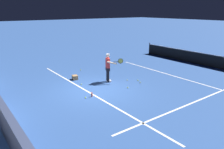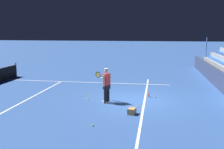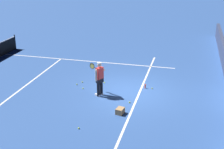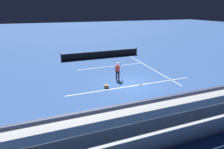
{
  "view_description": "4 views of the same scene",
  "coord_description": "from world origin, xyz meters",
  "px_view_note": "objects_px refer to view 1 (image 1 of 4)",
  "views": [
    {
      "loc": [
        9.44,
        -5.93,
        4.21
      ],
      "look_at": [
        0.79,
        0.46,
        0.99
      ],
      "focal_mm": 35.0,
      "sensor_mm": 36.0,
      "label": 1
    },
    {
      "loc": [
        -13.11,
        -1.0,
        3.5
      ],
      "look_at": [
        -1.02,
        1.03,
        1.46
      ],
      "focal_mm": 42.0,
      "sensor_mm": 36.0,
      "label": 2
    },
    {
      "loc": [
        -14.18,
        -2.75,
        6.45
      ],
      "look_at": [
        -0.96,
        0.67,
        1.23
      ],
      "focal_mm": 50.0,
      "sensor_mm": 36.0,
      "label": 3
    },
    {
      "loc": [
        -6.58,
        -13.35,
        6.51
      ],
      "look_at": [
        -1.48,
        1.05,
        0.72
      ],
      "focal_mm": 28.0,
      "sensor_mm": 36.0,
      "label": 4
    }
  ],
  "objects_px": {
    "tennis_player": "(108,67)",
    "tennis_ball_by_box": "(128,88)",
    "tennis_ball_stray_back": "(138,80)",
    "tennis_net": "(200,58)",
    "tennis_ball_midcourt": "(81,70)",
    "tennis_ball_on_baseline": "(140,82)",
    "tennis_ball_far_right": "(85,98)",
    "tennis_ball_far_left": "(81,84)",
    "water_bottle": "(92,95)",
    "ball_box_cardboard": "(75,77)",
    "tennis_ball_near_player": "(127,80)"
  },
  "relations": [
    {
      "from": "tennis_player",
      "to": "tennis_ball_by_box",
      "type": "xyz_separation_m",
      "value": [
        1.56,
        0.21,
        -0.86
      ]
    },
    {
      "from": "tennis_ball_stray_back",
      "to": "tennis_net",
      "type": "xyz_separation_m",
      "value": [
        -0.17,
        6.79,
        0.46
      ]
    },
    {
      "from": "tennis_ball_midcourt",
      "to": "tennis_ball_on_baseline",
      "type": "distance_m",
      "value": 4.84
    },
    {
      "from": "tennis_ball_far_right",
      "to": "tennis_net",
      "type": "height_order",
      "value": "tennis_net"
    },
    {
      "from": "tennis_ball_far_right",
      "to": "tennis_ball_by_box",
      "type": "distance_m",
      "value": 2.61
    },
    {
      "from": "tennis_ball_far_right",
      "to": "tennis_ball_far_left",
      "type": "xyz_separation_m",
      "value": [
        -1.9,
        0.8,
        0.0
      ]
    },
    {
      "from": "tennis_ball_far_right",
      "to": "water_bottle",
      "type": "xyz_separation_m",
      "value": [
        0.01,
        0.36,
        0.08
      ]
    },
    {
      "from": "ball_box_cardboard",
      "to": "tennis_ball_midcourt",
      "type": "bearing_deg",
      "value": 141.93
    },
    {
      "from": "tennis_ball_stray_back",
      "to": "tennis_ball_far_left",
      "type": "distance_m",
      "value": 3.46
    },
    {
      "from": "tennis_ball_midcourt",
      "to": "tennis_ball_on_baseline",
      "type": "xyz_separation_m",
      "value": [
        4.61,
        1.49,
        0.0
      ]
    },
    {
      "from": "ball_box_cardboard",
      "to": "tennis_ball_stray_back",
      "type": "height_order",
      "value": "ball_box_cardboard"
    },
    {
      "from": "tennis_ball_far_right",
      "to": "water_bottle",
      "type": "relative_size",
      "value": 0.3
    },
    {
      "from": "tennis_ball_near_player",
      "to": "tennis_ball_far_left",
      "type": "xyz_separation_m",
      "value": [
        -0.99,
        -2.66,
        0.0
      ]
    },
    {
      "from": "tennis_ball_midcourt",
      "to": "tennis_ball_far_left",
      "type": "bearing_deg",
      "value": -28.07
    },
    {
      "from": "ball_box_cardboard",
      "to": "tennis_ball_stray_back",
      "type": "relative_size",
      "value": 6.06
    },
    {
      "from": "ball_box_cardboard",
      "to": "water_bottle",
      "type": "relative_size",
      "value": 1.82
    },
    {
      "from": "tennis_ball_stray_back",
      "to": "tennis_net",
      "type": "bearing_deg",
      "value": 91.47
    },
    {
      "from": "tennis_ball_near_player",
      "to": "tennis_ball_midcourt",
      "type": "relative_size",
      "value": 1.0
    },
    {
      "from": "tennis_ball_near_player",
      "to": "water_bottle",
      "type": "height_order",
      "value": "water_bottle"
    },
    {
      "from": "tennis_ball_far_right",
      "to": "ball_box_cardboard",
      "type": "bearing_deg",
      "value": 161.92
    },
    {
      "from": "tennis_ball_midcourt",
      "to": "tennis_player",
      "type": "bearing_deg",
      "value": 1.93
    },
    {
      "from": "tennis_net",
      "to": "tennis_ball_midcourt",
      "type": "bearing_deg",
      "value": -115.65
    },
    {
      "from": "tennis_ball_far_right",
      "to": "tennis_ball_by_box",
      "type": "bearing_deg",
      "value": 87.09
    },
    {
      "from": "tennis_ball_stray_back",
      "to": "tennis_ball_far_left",
      "type": "relative_size",
      "value": 1.0
    },
    {
      "from": "water_bottle",
      "to": "tennis_ball_near_player",
      "type": "bearing_deg",
      "value": 106.5
    },
    {
      "from": "tennis_ball_by_box",
      "to": "tennis_ball_far_left",
      "type": "bearing_deg",
      "value": -138.35
    },
    {
      "from": "tennis_ball_near_player",
      "to": "water_bottle",
      "type": "xyz_separation_m",
      "value": [
        0.92,
        -3.09,
        0.08
      ]
    },
    {
      "from": "tennis_player",
      "to": "ball_box_cardboard",
      "type": "bearing_deg",
      "value": -138.7
    },
    {
      "from": "tennis_ball_far_left",
      "to": "water_bottle",
      "type": "xyz_separation_m",
      "value": [
        1.91,
        -0.44,
        0.08
      ]
    },
    {
      "from": "water_bottle",
      "to": "tennis_ball_by_box",
      "type": "bearing_deg",
      "value": 86.86
    },
    {
      "from": "tennis_ball_near_player",
      "to": "tennis_ball_on_baseline",
      "type": "xyz_separation_m",
      "value": [
        0.82,
        0.33,
        0.0
      ]
    },
    {
      "from": "tennis_ball_stray_back",
      "to": "water_bottle",
      "type": "distance_m",
      "value": 3.62
    },
    {
      "from": "tennis_ball_on_baseline",
      "to": "water_bottle",
      "type": "distance_m",
      "value": 3.42
    },
    {
      "from": "tennis_net",
      "to": "water_bottle",
      "type": "bearing_deg",
      "value": -86.4
    },
    {
      "from": "tennis_ball_far_right",
      "to": "tennis_ball_near_player",
      "type": "bearing_deg",
      "value": 104.7
    },
    {
      "from": "tennis_ball_on_baseline",
      "to": "tennis_player",
      "type": "bearing_deg",
      "value": -134.16
    },
    {
      "from": "tennis_ball_far_left",
      "to": "tennis_net",
      "type": "height_order",
      "value": "tennis_net"
    },
    {
      "from": "tennis_player",
      "to": "tennis_ball_by_box",
      "type": "distance_m",
      "value": 1.8
    },
    {
      "from": "tennis_ball_near_player",
      "to": "tennis_ball_stray_back",
      "type": "xyz_separation_m",
      "value": [
        0.44,
        0.5,
        0.0
      ]
    },
    {
      "from": "tennis_ball_midcourt",
      "to": "water_bottle",
      "type": "distance_m",
      "value": 5.09
    },
    {
      "from": "tennis_ball_near_player",
      "to": "ball_box_cardboard",
      "type": "bearing_deg",
      "value": -130.85
    },
    {
      "from": "tennis_player",
      "to": "tennis_ball_on_baseline",
      "type": "bearing_deg",
      "value": 45.84
    },
    {
      "from": "ball_box_cardboard",
      "to": "tennis_ball_on_baseline",
      "type": "height_order",
      "value": "ball_box_cardboard"
    },
    {
      "from": "tennis_ball_stray_back",
      "to": "tennis_ball_by_box",
      "type": "bearing_deg",
      "value": -65.9
    },
    {
      "from": "ball_box_cardboard",
      "to": "tennis_ball_midcourt",
      "type": "relative_size",
      "value": 6.06
    },
    {
      "from": "tennis_ball_midcourt",
      "to": "tennis_ball_far_left",
      "type": "xyz_separation_m",
      "value": [
        2.8,
        -1.49,
        0.0
      ]
    },
    {
      "from": "tennis_ball_midcourt",
      "to": "tennis_net",
      "type": "relative_size",
      "value": 0.01
    },
    {
      "from": "ball_box_cardboard",
      "to": "tennis_ball_far_left",
      "type": "height_order",
      "value": "ball_box_cardboard"
    },
    {
      "from": "ball_box_cardboard",
      "to": "water_bottle",
      "type": "height_order",
      "value": "ball_box_cardboard"
    },
    {
      "from": "tennis_ball_far_left",
      "to": "tennis_net",
      "type": "relative_size",
      "value": 0.01
    }
  ]
}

